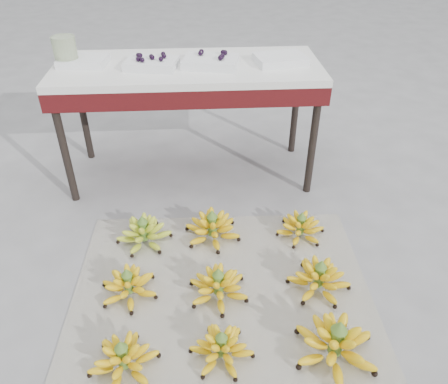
{
  "coord_description": "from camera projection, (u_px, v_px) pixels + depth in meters",
  "views": [
    {
      "loc": [
        -0.03,
        -1.23,
        1.41
      ],
      "look_at": [
        0.08,
        0.39,
        0.27
      ],
      "focal_mm": 35.0,
      "sensor_mm": 36.0,
      "label": 1
    }
  ],
  "objects": [
    {
      "name": "ground",
      "position": [
        211.0,
        299.0,
        1.82
      ],
      "size": [
        60.0,
        60.0,
        0.0
      ],
      "primitive_type": "plane",
      "color": "slate",
      "rests_on": "ground"
    },
    {
      "name": "newspaper_mat",
      "position": [
        222.0,
        295.0,
        1.84
      ],
      "size": [
        1.28,
        1.08,
        0.01
      ],
      "primitive_type": "cube",
      "rotation": [
        0.0,
        0.0,
        -0.03
      ],
      "color": "white",
      "rests_on": "ground"
    },
    {
      "name": "bunch_front_left",
      "position": [
        123.0,
        359.0,
        1.52
      ],
      "size": [
        0.25,
        0.25,
        0.15
      ],
      "rotation": [
        0.0,
        0.0,
        0.03
      ],
      "color": "#FFE003",
      "rests_on": "newspaper_mat"
    },
    {
      "name": "bunch_front_center",
      "position": [
        222.0,
        348.0,
        1.56
      ],
      "size": [
        0.3,
        0.3,
        0.14
      ],
      "rotation": [
        0.0,
        0.0,
        -0.41
      ],
      "color": "#FFE003",
      "rests_on": "newspaper_mat"
    },
    {
      "name": "bunch_front_right",
      "position": [
        336.0,
        344.0,
        1.56
      ],
      "size": [
        0.32,
        0.32,
        0.19
      ],
      "rotation": [
        0.0,
        0.0,
        -0.06
      ],
      "color": "#FFE003",
      "rests_on": "newspaper_mat"
    },
    {
      "name": "bunch_mid_left",
      "position": [
        129.0,
        286.0,
        1.81
      ],
      "size": [
        0.29,
        0.29,
        0.15
      ],
      "rotation": [
        0.0,
        0.0,
        0.25
      ],
      "color": "#FFE003",
      "rests_on": "newspaper_mat"
    },
    {
      "name": "bunch_mid_center",
      "position": [
        218.0,
        286.0,
        1.8
      ],
      "size": [
        0.29,
        0.29,
        0.15
      ],
      "rotation": [
        0.0,
        0.0,
        0.18
      ],
      "color": "#FFE003",
      "rests_on": "newspaper_mat"
    },
    {
      "name": "bunch_mid_right",
      "position": [
        319.0,
        279.0,
        1.83
      ],
      "size": [
        0.33,
        0.33,
        0.16
      ],
      "rotation": [
        0.0,
        0.0,
        -0.29
      ],
      "color": "#FFE003",
      "rests_on": "newspaper_mat"
    },
    {
      "name": "bunch_back_left",
      "position": [
        144.0,
        233.0,
        2.08
      ],
      "size": [
        0.26,
        0.26,
        0.16
      ],
      "rotation": [
        0.0,
        0.0,
        -0.02
      ],
      "color": "#99BB34",
      "rests_on": "newspaper_mat"
    },
    {
      "name": "bunch_back_center",
      "position": [
        212.0,
        228.0,
        2.1
      ],
      "size": [
        0.31,
        0.31,
        0.17
      ],
      "rotation": [
        0.0,
        0.0,
        0.17
      ],
      "color": "#FFE003",
      "rests_on": "newspaper_mat"
    },
    {
      "name": "bunch_back_right",
      "position": [
        301.0,
        228.0,
        2.12
      ],
      "size": [
        0.28,
        0.28,
        0.14
      ],
      "rotation": [
        0.0,
        0.0,
        -0.21
      ],
      "color": "#FFE003",
      "rests_on": "newspaper_mat"
    },
    {
      "name": "vendor_table",
      "position": [
        188.0,
        79.0,
        2.29
      ],
      "size": [
        1.38,
        0.55,
        0.66
      ],
      "color": "black",
      "rests_on": "ground"
    },
    {
      "name": "tray_far_left",
      "position": [
        83.0,
        61.0,
        2.23
      ],
      "size": [
        0.26,
        0.2,
        0.04
      ],
      "color": "silver",
      "rests_on": "vendor_table"
    },
    {
      "name": "tray_left",
      "position": [
        151.0,
        63.0,
        2.19
      ],
      "size": [
        0.28,
        0.23,
        0.06
      ],
      "color": "silver",
      "rests_on": "vendor_table"
    },
    {
      "name": "tray_right",
      "position": [
        211.0,
        61.0,
        2.21
      ],
      "size": [
        0.3,
        0.25,
        0.07
      ],
      "color": "silver",
      "rests_on": "vendor_table"
    },
    {
      "name": "tray_far_right",
      "position": [
        280.0,
        59.0,
        2.25
      ],
      "size": [
        0.28,
        0.23,
        0.04
      ],
      "color": "silver",
      "rests_on": "vendor_table"
    },
    {
      "name": "glass_jar",
      "position": [
        65.0,
        51.0,
        2.19
      ],
      "size": [
        0.13,
        0.13,
        0.15
      ],
      "primitive_type": "cylinder",
      "rotation": [
        0.0,
        0.0,
        -0.1
      ],
      "color": "beige",
      "rests_on": "vendor_table"
    }
  ]
}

